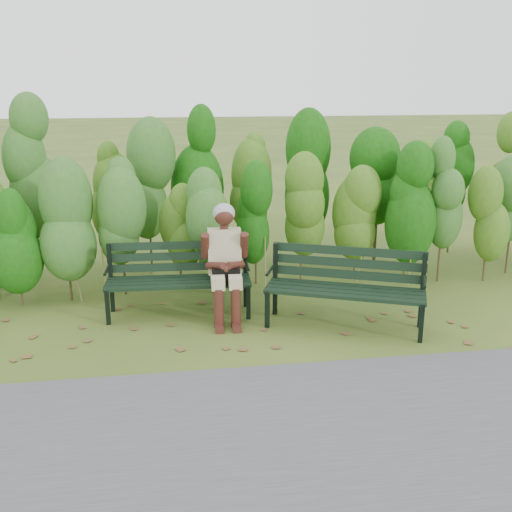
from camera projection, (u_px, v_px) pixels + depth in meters
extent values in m
plane|color=#3A541E|center=(261.00, 328.00, 6.76)|extent=(80.00, 80.00, 0.00)
cube|color=#474749|center=(305.00, 439.00, 4.67)|extent=(60.00, 2.50, 0.01)
cylinder|color=#47381E|center=(27.00, 271.00, 7.48)|extent=(0.03, 0.03, 0.80)
ellipsoid|color=#3F6822|center=(22.00, 221.00, 7.30)|extent=(0.64, 0.64, 1.44)
cylinder|color=#47381E|center=(78.00, 269.00, 7.57)|extent=(0.03, 0.03, 0.80)
ellipsoid|color=#3F6822|center=(73.00, 219.00, 7.38)|extent=(0.64, 0.64, 1.44)
cylinder|color=#47381E|center=(127.00, 267.00, 7.65)|extent=(0.03, 0.03, 0.80)
ellipsoid|color=#3F6822|center=(124.00, 218.00, 7.47)|extent=(0.64, 0.64, 1.44)
cylinder|color=#47381E|center=(175.00, 264.00, 7.74)|extent=(0.03, 0.03, 0.80)
ellipsoid|color=#3F6822|center=(173.00, 216.00, 7.56)|extent=(0.64, 0.64, 1.44)
cylinder|color=#47381E|center=(222.00, 262.00, 7.83)|extent=(0.03, 0.03, 0.80)
ellipsoid|color=#3F6822|center=(221.00, 215.00, 7.65)|extent=(0.64, 0.64, 1.44)
cylinder|color=#47381E|center=(268.00, 260.00, 7.92)|extent=(0.03, 0.03, 0.80)
ellipsoid|color=#3F6822|center=(268.00, 213.00, 7.74)|extent=(0.64, 0.64, 1.44)
cylinder|color=#47381E|center=(313.00, 258.00, 8.01)|extent=(0.03, 0.03, 0.80)
ellipsoid|color=#3F6822|center=(314.00, 211.00, 7.83)|extent=(0.64, 0.64, 1.44)
cylinder|color=#47381E|center=(357.00, 256.00, 8.10)|extent=(0.03, 0.03, 0.80)
ellipsoid|color=#3F6822|center=(359.00, 210.00, 7.91)|extent=(0.64, 0.64, 1.44)
cylinder|color=#47381E|center=(400.00, 254.00, 8.18)|extent=(0.03, 0.03, 0.80)
ellipsoid|color=#3F6822|center=(403.00, 209.00, 8.00)|extent=(0.64, 0.64, 1.44)
cylinder|color=#47381E|center=(442.00, 253.00, 8.27)|extent=(0.03, 0.03, 0.80)
ellipsoid|color=#3F6822|center=(446.00, 207.00, 8.09)|extent=(0.64, 0.64, 1.44)
cylinder|color=#47381E|center=(483.00, 251.00, 8.36)|extent=(0.03, 0.03, 0.80)
ellipsoid|color=#3F6822|center=(489.00, 206.00, 8.18)|extent=(0.64, 0.64, 1.44)
cylinder|color=#47381E|center=(46.00, 239.00, 8.39)|extent=(0.04, 0.04, 1.10)
ellipsoid|color=#19490D|center=(40.00, 177.00, 8.14)|extent=(0.70, 0.70, 1.98)
cylinder|color=#47381E|center=(102.00, 237.00, 8.50)|extent=(0.04, 0.04, 1.10)
ellipsoid|color=#19490D|center=(97.00, 175.00, 8.25)|extent=(0.70, 0.70, 1.98)
cylinder|color=#47381E|center=(157.00, 235.00, 8.61)|extent=(0.04, 0.04, 1.10)
ellipsoid|color=#19490D|center=(154.00, 174.00, 8.37)|extent=(0.70, 0.70, 1.98)
cylinder|color=#47381E|center=(210.00, 233.00, 8.73)|extent=(0.04, 0.04, 1.10)
ellipsoid|color=#19490D|center=(209.00, 173.00, 8.48)|extent=(0.70, 0.70, 1.98)
cylinder|color=#47381E|center=(262.00, 231.00, 8.84)|extent=(0.04, 0.04, 1.10)
ellipsoid|color=#19490D|center=(262.00, 172.00, 8.59)|extent=(0.70, 0.70, 1.98)
cylinder|color=#47381E|center=(312.00, 229.00, 8.95)|extent=(0.04, 0.04, 1.10)
ellipsoid|color=#19490D|center=(314.00, 170.00, 8.70)|extent=(0.70, 0.70, 1.98)
cylinder|color=#47381E|center=(362.00, 227.00, 9.06)|extent=(0.04, 0.04, 1.10)
ellipsoid|color=#19490D|center=(365.00, 169.00, 8.81)|extent=(0.70, 0.70, 1.98)
cylinder|color=#47381E|center=(410.00, 225.00, 9.17)|extent=(0.04, 0.04, 1.10)
ellipsoid|color=#19490D|center=(414.00, 168.00, 8.92)|extent=(0.70, 0.70, 1.98)
cylinder|color=#47381E|center=(457.00, 224.00, 9.28)|extent=(0.04, 0.04, 1.10)
ellipsoid|color=#19490D|center=(463.00, 167.00, 9.03)|extent=(0.70, 0.70, 1.98)
cylinder|color=#47381E|center=(503.00, 222.00, 9.39)|extent=(0.04, 0.04, 1.10)
ellipsoid|color=#19490D|center=(510.00, 166.00, 9.14)|extent=(0.70, 0.70, 1.98)
cube|color=brown|center=(201.00, 319.00, 7.02)|extent=(0.11, 0.10, 0.01)
cube|color=brown|center=(147.00, 339.00, 6.47)|extent=(0.07, 0.09, 0.01)
cube|color=brown|center=(281.00, 327.00, 6.79)|extent=(0.08, 0.10, 0.01)
cube|color=brown|center=(370.00, 330.00, 6.70)|extent=(0.07, 0.09, 0.01)
cube|color=brown|center=(378.00, 342.00, 6.39)|extent=(0.11, 0.11, 0.01)
cube|color=brown|center=(439.00, 314.00, 7.15)|extent=(0.11, 0.10, 0.01)
cube|color=brown|center=(358.00, 305.00, 7.44)|extent=(0.08, 0.09, 0.01)
cube|color=brown|center=(418.00, 323.00, 6.90)|extent=(0.09, 0.11, 0.01)
cube|color=brown|center=(479.00, 325.00, 6.84)|extent=(0.10, 0.11, 0.01)
cube|color=brown|center=(218.00, 347.00, 6.27)|extent=(0.10, 0.11, 0.01)
cube|color=brown|center=(139.00, 319.00, 7.02)|extent=(0.10, 0.11, 0.01)
cube|color=brown|center=(225.00, 375.00, 5.68)|extent=(0.11, 0.09, 0.01)
cube|color=brown|center=(299.00, 298.00, 7.67)|extent=(0.11, 0.11, 0.01)
cube|color=brown|center=(91.00, 348.00, 6.25)|extent=(0.09, 0.10, 0.01)
cube|color=brown|center=(408.00, 304.00, 7.47)|extent=(0.11, 0.11, 0.01)
cube|color=brown|center=(475.00, 294.00, 7.84)|extent=(0.10, 0.08, 0.01)
cube|color=brown|center=(344.00, 296.00, 7.74)|extent=(0.11, 0.11, 0.01)
cube|color=brown|center=(445.00, 304.00, 7.48)|extent=(0.08, 0.10, 0.01)
cube|color=brown|center=(145.00, 372.00, 5.74)|extent=(0.10, 0.09, 0.01)
cube|color=brown|center=(4.00, 355.00, 6.10)|extent=(0.11, 0.10, 0.01)
cube|color=brown|center=(199.00, 331.00, 6.67)|extent=(0.10, 0.09, 0.01)
cube|color=brown|center=(418.00, 330.00, 6.71)|extent=(0.11, 0.09, 0.01)
cube|color=brown|center=(57.00, 366.00, 5.86)|extent=(0.10, 0.08, 0.01)
cube|color=brown|center=(416.00, 301.00, 7.57)|extent=(0.11, 0.11, 0.01)
cube|color=brown|center=(5.00, 370.00, 5.78)|extent=(0.11, 0.10, 0.01)
cube|color=brown|center=(490.00, 324.00, 6.87)|extent=(0.10, 0.08, 0.01)
cube|color=brown|center=(482.00, 360.00, 5.99)|extent=(0.11, 0.11, 0.01)
cube|color=brown|center=(99.00, 331.00, 6.67)|extent=(0.11, 0.11, 0.01)
cube|color=brown|center=(74.00, 363.00, 5.92)|extent=(0.11, 0.09, 0.01)
cube|color=brown|center=(188.00, 315.00, 7.12)|extent=(0.10, 0.11, 0.01)
cube|color=brown|center=(28.00, 336.00, 6.55)|extent=(0.11, 0.11, 0.01)
cube|color=brown|center=(331.00, 300.00, 7.61)|extent=(0.11, 0.10, 0.01)
cube|color=brown|center=(365.00, 297.00, 7.72)|extent=(0.10, 0.09, 0.01)
cube|color=brown|center=(503.00, 325.00, 6.85)|extent=(0.09, 0.10, 0.01)
cube|color=brown|center=(258.00, 301.00, 7.59)|extent=(0.10, 0.11, 0.01)
cube|color=brown|center=(312.00, 375.00, 5.68)|extent=(0.09, 0.07, 0.01)
cube|color=black|center=(178.00, 287.00, 6.84)|extent=(1.69, 0.18, 0.04)
cube|color=black|center=(178.00, 284.00, 6.95)|extent=(1.69, 0.18, 0.04)
cube|color=black|center=(179.00, 280.00, 7.06)|extent=(1.69, 0.18, 0.04)
cube|color=black|center=(179.00, 277.00, 7.17)|extent=(1.69, 0.18, 0.04)
cube|color=black|center=(179.00, 267.00, 7.23)|extent=(1.69, 0.13, 0.10)
cube|color=black|center=(178.00, 256.00, 7.20)|extent=(1.69, 0.13, 0.10)
cube|color=black|center=(178.00, 245.00, 7.18)|extent=(1.69, 0.13, 0.10)
cube|color=black|center=(108.00, 307.00, 6.81)|extent=(0.05, 0.05, 0.42)
cube|color=black|center=(111.00, 278.00, 7.13)|extent=(0.05, 0.05, 0.84)
cube|color=black|center=(109.00, 286.00, 6.93)|extent=(0.07, 0.47, 0.04)
cylinder|color=black|center=(107.00, 270.00, 6.83)|extent=(0.05, 0.35, 0.03)
cube|color=black|center=(248.00, 302.00, 6.97)|extent=(0.05, 0.05, 0.42)
cube|color=black|center=(245.00, 274.00, 7.29)|extent=(0.05, 0.05, 0.84)
cube|color=black|center=(247.00, 281.00, 7.09)|extent=(0.07, 0.47, 0.04)
cylinder|color=black|center=(247.00, 266.00, 6.99)|extent=(0.05, 0.35, 0.03)
cube|color=black|center=(343.00, 297.00, 6.48)|extent=(1.66, 0.77, 0.04)
cube|color=black|center=(344.00, 293.00, 6.59)|extent=(1.66, 0.77, 0.04)
cube|color=black|center=(345.00, 289.00, 6.71)|extent=(1.66, 0.77, 0.04)
cube|color=black|center=(346.00, 286.00, 6.82)|extent=(1.66, 0.77, 0.04)
cube|color=black|center=(347.00, 274.00, 6.88)|extent=(1.64, 0.72, 0.10)
cube|color=black|center=(348.00, 263.00, 6.85)|extent=(1.64, 0.72, 0.10)
cube|color=black|center=(349.00, 251.00, 6.82)|extent=(1.64, 0.72, 0.10)
cube|color=black|center=(267.00, 309.00, 6.72)|extent=(0.06, 0.06, 0.44)
cube|color=black|center=(275.00, 279.00, 7.05)|extent=(0.06, 0.06, 0.88)
cube|color=black|center=(271.00, 287.00, 6.85)|extent=(0.23, 0.47, 0.04)
cylinder|color=black|center=(270.00, 270.00, 6.74)|extent=(0.17, 0.35, 0.04)
cube|color=black|center=(421.00, 323.00, 6.34)|extent=(0.06, 0.06, 0.44)
cube|color=black|center=(422.00, 291.00, 6.67)|extent=(0.06, 0.06, 0.88)
cube|color=black|center=(422.00, 299.00, 6.46)|extent=(0.23, 0.47, 0.04)
cylinder|color=black|center=(424.00, 282.00, 6.36)|extent=(0.17, 0.35, 0.04)
cube|color=#C3B58D|center=(218.00, 279.00, 6.81)|extent=(0.17, 0.46, 0.14)
cube|color=#C3B58D|center=(235.00, 278.00, 6.83)|extent=(0.17, 0.46, 0.14)
cylinder|color=#441E16|center=(219.00, 308.00, 6.72)|extent=(0.12, 0.12, 0.46)
cylinder|color=#441E16|center=(236.00, 308.00, 6.74)|extent=(0.12, 0.12, 0.46)
cube|color=#441E16|center=(219.00, 328.00, 6.69)|extent=(0.11, 0.22, 0.06)
cube|color=#441E16|center=(237.00, 327.00, 6.71)|extent=(0.11, 0.22, 0.06)
cube|color=#C3B58D|center=(224.00, 251.00, 7.02)|extent=(0.40, 0.29, 0.55)
cylinder|color=#441E16|center=(224.00, 228.00, 6.92)|extent=(0.10, 0.10, 0.11)
sphere|color=#441E16|center=(224.00, 216.00, 6.87)|extent=(0.22, 0.22, 0.22)
ellipsoid|color=gray|center=(224.00, 213.00, 6.89)|extent=(0.26, 0.25, 0.23)
cylinder|color=#441E16|center=(205.00, 246.00, 6.89)|extent=(0.11, 0.23, 0.33)
cylinder|color=#441E16|center=(244.00, 245.00, 6.94)|extent=(0.11, 0.23, 0.33)
cylinder|color=#441E16|center=(216.00, 266.00, 6.83)|extent=(0.24, 0.29, 0.14)
cylinder|color=#441E16|center=(235.00, 265.00, 6.85)|extent=(0.25, 0.28, 0.14)
sphere|color=#441E16|center=(226.00, 269.00, 6.78)|extent=(0.12, 0.12, 0.12)
cube|color=black|center=(226.00, 275.00, 6.82)|extent=(0.33, 0.14, 0.17)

